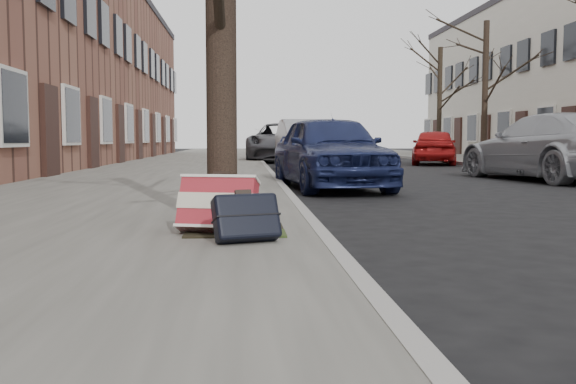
{
  "coord_description": "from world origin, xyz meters",
  "views": [
    {
      "loc": [
        -1.92,
        -4.38,
        0.92
      ],
      "look_at": [
        -1.56,
        0.8,
        0.49
      ],
      "focal_mm": 40.0,
      "sensor_mm": 36.0,
      "label": 1
    }
  ],
  "objects": [
    {
      "name": "dirt_patch",
      "position": [
        -2.0,
        1.2,
        0.13
      ],
      "size": [
        0.85,
        0.85,
        0.02
      ],
      "primitive_type": "cube",
      "color": "black",
      "rests_on": "near_sidewalk"
    },
    {
      "name": "ground",
      "position": [
        0.0,
        0.0,
        0.0
      ],
      "size": [
        120.0,
        120.0,
        0.0
      ],
      "primitive_type": "plane",
      "color": "black",
      "rests_on": "ground"
    },
    {
      "name": "tree_far_c",
      "position": [
        7.2,
        25.19,
        2.65
      ],
      "size": [
        0.22,
        0.22,
        5.06
      ],
      "primitive_type": "cylinder",
      "color": "black",
      "rests_on": "far_sidewalk"
    },
    {
      "name": "car_near_front",
      "position": [
        -0.33,
        7.4,
        0.7
      ],
      "size": [
        2.11,
        4.27,
        1.4
      ],
      "primitive_type": "imported",
      "rotation": [
        0.0,
        0.0,
        0.11
      ],
      "color": "#182049",
      "rests_on": "ground"
    },
    {
      "name": "car_far_front",
      "position": [
        4.87,
        9.45,
        0.74
      ],
      "size": [
        2.89,
        5.38,
        1.48
      ],
      "primitive_type": "imported",
      "rotation": [
        0.0,
        0.0,
        3.31
      ],
      "color": "#999BA0",
      "rests_on": "ground"
    },
    {
      "name": "near_sidewalk",
      "position": [
        -3.7,
        15.0,
        0.06
      ],
      "size": [
        5.0,
        70.0,
        0.12
      ],
      "primitive_type": "cube",
      "color": "slate",
      "rests_on": "ground"
    },
    {
      "name": "far_sidewalk",
      "position": [
        7.8,
        15.0,
        0.06
      ],
      "size": [
        4.0,
        70.0,
        0.12
      ],
      "primitive_type": "cube",
      "color": "slate",
      "rests_on": "ground"
    },
    {
      "name": "tree_far_b",
      "position": [
        7.2,
        19.52,
        2.74
      ],
      "size": [
        0.22,
        0.22,
        5.24
      ],
      "primitive_type": "cylinder",
      "color": "black",
      "rests_on": "far_sidewalk"
    },
    {
      "name": "suitcase_navy",
      "position": [
        -1.91,
        0.55,
        0.32
      ],
      "size": [
        0.58,
        0.45,
        0.4
      ],
      "primitive_type": "cube",
      "rotation": [
        -0.42,
        0.0,
        0.33
      ],
      "color": "black",
      "rests_on": "near_sidewalk"
    },
    {
      "name": "car_near_back",
      "position": [
        -0.34,
        22.03,
        0.8
      ],
      "size": [
        3.19,
        5.97,
        1.6
      ],
      "primitive_type": "imported",
      "rotation": [
        0.0,
        0.0,
        -0.1
      ],
      "color": "#3C3C41",
      "rests_on": "ground"
    },
    {
      "name": "car_far_back",
      "position": [
        5.0,
        18.59,
        0.65
      ],
      "size": [
        2.54,
        4.09,
        1.3
      ],
      "primitive_type": "imported",
      "rotation": [
        0.0,
        0.0,
        2.86
      ],
      "color": "maroon",
      "rests_on": "ground"
    },
    {
      "name": "suitcase_red",
      "position": [
        -2.14,
        1.03,
        0.37
      ],
      "size": [
        0.71,
        0.51,
        0.5
      ],
      "primitive_type": "cube",
      "rotation": [
        -0.42,
        0.0,
        -0.27
      ],
      "color": "maroon",
      "rests_on": "near_sidewalk"
    },
    {
      "name": "car_near_mid",
      "position": [
        0.02,
        14.54,
        0.76
      ],
      "size": [
        1.87,
        4.69,
        1.52
      ],
      "primitive_type": "imported",
      "rotation": [
        0.0,
        0.0,
        0.06
      ],
      "color": "#A5A6AC",
      "rests_on": "ground"
    }
  ]
}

